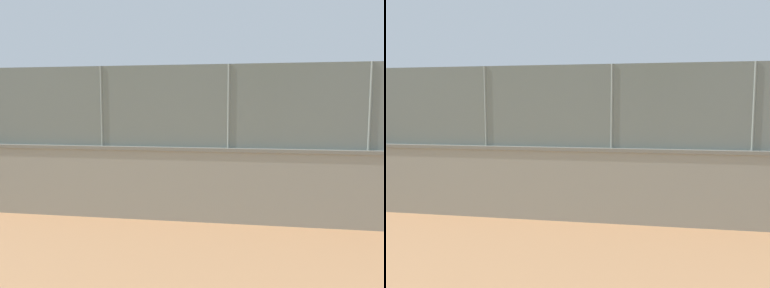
# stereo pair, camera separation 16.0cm
# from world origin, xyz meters

# --- Properties ---
(ground_plane) EXTENTS (260.00, 260.00, 0.00)m
(ground_plane) POSITION_xyz_m (0.00, 0.00, 0.00)
(ground_plane) COLOR tan
(perimeter_wall) EXTENTS (24.78, 1.07, 1.74)m
(perimeter_wall) POSITION_xyz_m (0.00, 10.91, 0.88)
(perimeter_wall) COLOR gray
(perimeter_wall) RESTS_ON ground_plane
(fence_panel_on_wall) EXTENTS (24.34, 0.74, 1.90)m
(fence_panel_on_wall) POSITION_xyz_m (0.00, 10.91, 2.69)
(fence_panel_on_wall) COLOR slate
(fence_panel_on_wall) RESTS_ON perimeter_wall
(player_near_wall_returning) EXTENTS (0.84, 1.06, 1.47)m
(player_near_wall_returning) POSITION_xyz_m (0.88, -0.99, 0.86)
(player_near_wall_returning) COLOR navy
(player_near_wall_returning) RESTS_ON ground_plane
(player_at_service_line) EXTENTS (1.23, 0.73, 1.68)m
(player_at_service_line) POSITION_xyz_m (3.61, 3.39, 0.99)
(player_at_service_line) COLOR #591919
(player_at_service_line) RESTS_ON ground_plane
(sports_ball) EXTENTS (0.18, 0.18, 0.18)m
(sports_ball) POSITION_xyz_m (-0.17, 1.02, 0.09)
(sports_ball) COLOR white
(sports_ball) RESTS_ON ground_plane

